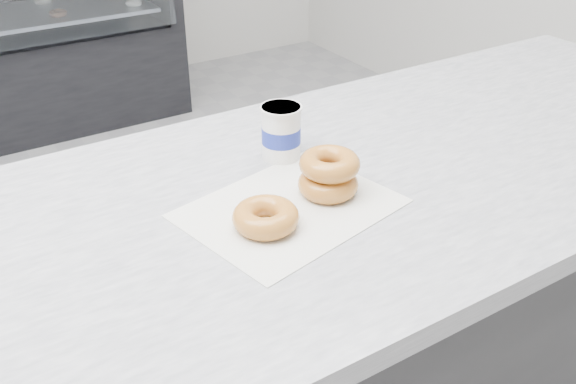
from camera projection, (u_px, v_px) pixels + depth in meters
name	position (u px, v px, depth m)	size (l,w,h in m)	color
wax_paper	(290.00, 208.00, 1.08)	(0.34, 0.26, 0.00)	silver
donut_single	(266.00, 217.00, 1.02)	(0.11, 0.11, 0.04)	#C78336
donut_stack	(329.00, 174.00, 1.10)	(0.12, 0.12, 0.07)	#C78336
coffee_cup	(281.00, 132.00, 1.21)	(0.09, 0.09, 0.11)	white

